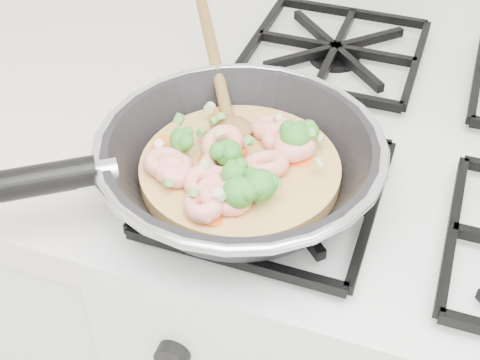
% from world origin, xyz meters
% --- Properties ---
extents(stove, '(0.60, 0.60, 0.92)m').
position_xyz_m(stove, '(0.00, 1.70, 0.46)').
color(stove, silver).
rests_on(stove, ground).
extents(skillet, '(0.41, 0.47, 0.10)m').
position_xyz_m(skillet, '(-0.18, 1.53, 0.96)').
color(skillet, black).
rests_on(skillet, stove).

